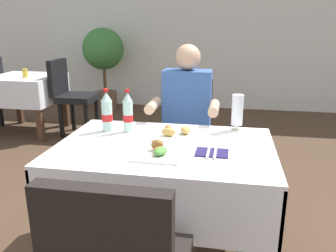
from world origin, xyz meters
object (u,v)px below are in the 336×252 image
at_px(plate_near_camera, 158,152).
at_px(napkin_cutlery_set, 212,152).
at_px(chair_far_diner_seat, 184,134).
at_px(beer_glass_left, 237,113).
at_px(cola_bottle_primary, 107,113).
at_px(potted_plant_corner, 103,55).
at_px(background_chair_right, 71,93).
at_px(main_dining_table, 165,172).
at_px(background_dining_table, 26,91).
at_px(cola_bottle_secondary, 128,113).
at_px(background_table_tumbler, 25,73).
at_px(plate_far_diner, 175,133).
at_px(seated_diner_far, 186,119).

relative_size(plate_near_camera, napkin_cutlery_set, 1.31).
distance_m(chair_far_diner_seat, beer_glass_left, 0.68).
xyz_separation_m(cola_bottle_primary, potted_plant_corner, (-1.30, 3.40, 0.03)).
relative_size(cola_bottle_primary, background_chair_right, 0.28).
distance_m(main_dining_table, plate_near_camera, 0.24).
bearing_deg(napkin_cutlery_set, background_dining_table, 137.76).
bearing_deg(main_dining_table, cola_bottle_secondary, 144.09).
height_order(cola_bottle_secondary, background_table_tumbler, cola_bottle_secondary).
bearing_deg(potted_plant_corner, plate_far_diner, -63.19).
xyz_separation_m(plate_near_camera, plate_far_diner, (0.04, 0.32, 0.00)).
distance_m(chair_far_diner_seat, background_dining_table, 2.67).
xyz_separation_m(napkin_cutlery_set, background_chair_right, (-1.91, 2.31, -0.20)).
bearing_deg(potted_plant_corner, seated_diner_far, -59.07).
relative_size(beer_glass_left, background_dining_table, 0.27).
distance_m(main_dining_table, potted_plant_corner, 3.98).
distance_m(beer_glass_left, background_dining_table, 3.27).
bearing_deg(chair_far_diner_seat, cola_bottle_secondary, -113.77).
relative_size(cola_bottle_secondary, background_dining_table, 0.32).
bearing_deg(potted_plant_corner, background_table_tumbler, -108.09).
xyz_separation_m(plate_far_diner, background_chair_right, (-1.67, 2.05, -0.21)).
xyz_separation_m(plate_far_diner, potted_plant_corner, (-1.73, 3.42, 0.13)).
bearing_deg(plate_near_camera, background_dining_table, 133.65).
height_order(cola_bottle_primary, napkin_cutlery_set, cola_bottle_primary).
height_order(main_dining_table, plate_far_diner, plate_far_diner).
relative_size(plate_far_diner, potted_plant_corner, 0.19).
xyz_separation_m(plate_near_camera, potted_plant_corner, (-1.69, 3.74, 0.13)).
bearing_deg(plate_far_diner, plate_near_camera, -96.25).
bearing_deg(napkin_cutlery_set, cola_bottle_secondary, 152.34).
xyz_separation_m(main_dining_table, beer_glass_left, (0.40, 0.35, 0.29)).
bearing_deg(cola_bottle_primary, plate_far_diner, -2.90).
bearing_deg(napkin_cutlery_set, beer_glass_left, 73.43).
distance_m(seated_diner_far, plate_near_camera, 0.86).
height_order(cola_bottle_primary, background_dining_table, cola_bottle_primary).
relative_size(chair_far_diner_seat, seated_diner_far, 0.77).
bearing_deg(beer_glass_left, plate_near_camera, -128.73).
bearing_deg(potted_plant_corner, background_dining_table, -112.73).
xyz_separation_m(plate_far_diner, background_dining_table, (-2.30, 2.05, -0.21)).
bearing_deg(plate_far_diner, background_table_tumbler, 138.71).
xyz_separation_m(plate_near_camera, background_table_tumbler, (-2.18, 2.26, 0.04)).
bearing_deg(seated_diner_far, beer_glass_left, -43.68).
relative_size(chair_far_diner_seat, background_chair_right, 1.00).
relative_size(plate_near_camera, cola_bottle_primary, 0.92).
relative_size(beer_glass_left, cola_bottle_primary, 0.85).
height_order(plate_far_diner, potted_plant_corner, potted_plant_corner).
relative_size(main_dining_table, cola_bottle_primary, 4.47).
relative_size(plate_near_camera, beer_glass_left, 1.09).
bearing_deg(seated_diner_far, potted_plant_corner, 120.93).
bearing_deg(main_dining_table, beer_glass_left, 41.19).
distance_m(seated_diner_far, background_dining_table, 2.76).
xyz_separation_m(cola_bottle_primary, background_chair_right, (-1.24, 2.03, -0.31)).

